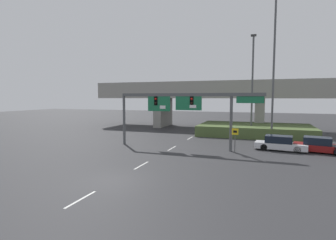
% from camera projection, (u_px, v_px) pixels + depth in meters
% --- Properties ---
extents(ground_plane, '(160.00, 160.00, 0.00)m').
position_uv_depth(ground_plane, '(115.00, 180.00, 16.44)').
color(ground_plane, '#2D2D30').
extents(lane_markings, '(0.14, 37.98, 0.01)m').
position_uv_depth(lane_markings, '(182.00, 143.00, 30.02)').
color(lane_markings, silver).
rests_on(lane_markings, ground).
extents(signal_gantry, '(14.80, 0.44, 5.61)m').
position_uv_depth(signal_gantry, '(182.00, 104.00, 26.49)').
color(signal_gantry, '#515456').
rests_on(signal_gantry, ground).
extents(speed_limit_sign, '(0.60, 0.11, 2.38)m').
position_uv_depth(speed_limit_sign, '(235.00, 137.00, 24.24)').
color(speed_limit_sign, '#4C4C4C').
rests_on(speed_limit_sign, ground).
extents(highway_light_pole_near, '(0.70, 0.36, 13.34)m').
position_uv_depth(highway_light_pole_near, '(252.00, 83.00, 34.58)').
color(highway_light_pole_near, '#515456').
rests_on(highway_light_pole_near, ground).
extents(highway_light_pole_far, '(0.70, 0.36, 17.15)m').
position_uv_depth(highway_light_pole_far, '(274.00, 65.00, 30.79)').
color(highway_light_pole_far, '#515456').
rests_on(highway_light_pole_far, ground).
extents(overpass_bridge, '(38.57, 7.56, 7.73)m').
position_uv_depth(overpass_bridge, '(209.00, 95.00, 43.89)').
color(overpass_bridge, gray).
rests_on(overpass_bridge, ground).
extents(grass_embankment, '(14.76, 8.72, 1.40)m').
position_uv_depth(grass_embankment, '(255.00, 130.00, 36.08)').
color(grass_embankment, '#4C6033').
rests_on(grass_embankment, ground).
extents(parked_sedan_near_right, '(4.89, 2.23, 1.44)m').
position_uv_depth(parked_sedan_near_right, '(280.00, 144.00, 25.66)').
color(parked_sedan_near_right, silver).
rests_on(parked_sedan_near_right, ground).
extents(parked_sedan_mid_right, '(4.72, 2.56, 1.44)m').
position_uv_depth(parked_sedan_mid_right, '(319.00, 145.00, 24.72)').
color(parked_sedan_mid_right, maroon).
rests_on(parked_sedan_mid_right, ground).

